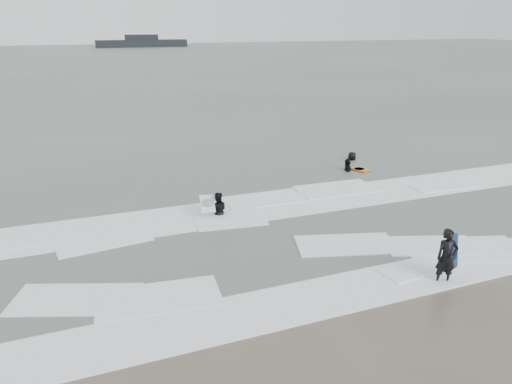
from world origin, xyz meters
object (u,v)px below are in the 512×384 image
object	(u,v)px
surfer_right_far	(352,161)
vessel_horizon	(142,43)
surfer_centre	(443,283)
surfer_wading	(218,216)
surfer_right_near	(347,171)

from	to	relation	value
surfer_right_far	vessel_horizon	xyz separation A→B (m)	(8.89, 126.33, 1.27)
surfer_centre	surfer_wading	bearing A→B (deg)	137.72
surfer_centre	surfer_right_near	bearing A→B (deg)	89.22
surfer_wading	surfer_right_far	xyz separation A→B (m)	(8.73, 4.92, 0.00)
surfer_centre	surfer_right_near	xyz separation A→B (m)	(3.21, 10.44, 0.00)
surfer_wading	surfer_right_far	world-z (taller)	surfer_right_far
surfer_right_far	vessel_horizon	size ratio (longest dim) A/B	0.07
surfer_centre	surfer_right_far	world-z (taller)	surfer_centre
surfer_right_far	vessel_horizon	bearing A→B (deg)	-123.12
surfer_centre	surfer_wading	distance (m)	8.28
surfer_centre	vessel_horizon	bearing A→B (deg)	100.81
surfer_right_far	surfer_right_near	bearing A→B (deg)	23.02
surfer_right_near	surfer_centre	bearing A→B (deg)	11.39
surfer_centre	surfer_wading	xyz separation A→B (m)	(-4.32, 7.07, 0.00)
surfer_right_far	vessel_horizon	distance (m)	126.65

